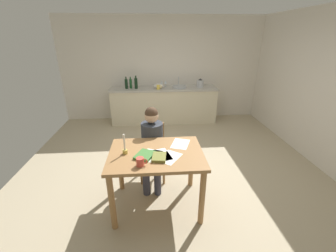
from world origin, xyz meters
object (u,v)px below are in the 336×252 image
at_px(chair_at_table, 153,148).
at_px(book_cookery, 145,155).
at_px(mixing_bowl, 159,86).
at_px(bottle_wine_red, 136,83).
at_px(person_seated, 152,142).
at_px(coffee_mug, 140,162).
at_px(dining_table, 156,162).
at_px(candlestick, 125,148).
at_px(bottle_oil, 126,84).
at_px(bottle_vinegar, 131,84).
at_px(book_magazine, 159,157).
at_px(wine_glass_by_kettle, 162,82).
at_px(wine_glass_near_sink, 165,82).
at_px(teacup_on_counter, 158,87).
at_px(stovetop_kettle, 200,83).
at_px(sink_unit, 179,87).

distance_m(chair_at_table, book_cookery, 0.81).
bearing_deg(mixing_bowl, bottle_wine_red, 179.12).
xyz_separation_m(person_seated, coffee_mug, (-0.13, -0.79, 0.17)).
height_order(dining_table, candlestick, candlestick).
distance_m(person_seated, mixing_bowl, 2.55).
distance_m(coffee_mug, book_cookery, 0.20).
distance_m(person_seated, candlestick, 0.64).
bearing_deg(dining_table, candlestick, 179.31).
distance_m(dining_table, bottle_oil, 3.14).
xyz_separation_m(candlestick, bottle_vinegar, (-0.17, 3.08, 0.15)).
distance_m(book_magazine, bottle_vinegar, 3.29).
height_order(book_magazine, wine_glass_by_kettle, wine_glass_by_kettle).
xyz_separation_m(chair_at_table, person_seated, (-0.01, -0.15, 0.19)).
height_order(mixing_bowl, wine_glass_near_sink, wine_glass_near_sink).
bearing_deg(person_seated, bottle_oil, 103.39).
relative_size(candlestick, teacup_on_counter, 2.10).
height_order(bottle_oil, stovetop_kettle, bottle_oil).
height_order(dining_table, bottle_vinegar, bottle_vinegar).
bearing_deg(coffee_mug, bottle_vinegar, 96.29).
bearing_deg(candlestick, bottle_oil, 95.21).
height_order(person_seated, sink_unit, person_seated).
xyz_separation_m(sink_unit, stovetop_kettle, (0.53, -0.00, 0.08)).
bearing_deg(book_cookery, teacup_on_counter, 111.07).
distance_m(book_cookery, bottle_vinegar, 3.20).
height_order(chair_at_table, person_seated, person_seated).
distance_m(candlestick, wine_glass_near_sink, 3.31).
height_order(book_cookery, stovetop_kettle, stovetop_kettle).
bearing_deg(book_magazine, dining_table, 109.86).
bearing_deg(wine_glass_by_kettle, candlestick, -100.60).
height_order(book_magazine, mixing_bowl, mixing_bowl).
height_order(dining_table, stovetop_kettle, stovetop_kettle).
bearing_deg(dining_table, coffee_mug, -123.03).
relative_size(coffee_mug, wine_glass_by_kettle, 0.81).
height_order(sink_unit, mixing_bowl, sink_unit).
bearing_deg(chair_at_table, bottle_vinegar, 101.82).
bearing_deg(chair_at_table, candlestick, -116.87).
bearing_deg(mixing_bowl, dining_table, -92.68).
bearing_deg(candlestick, chair_at_table, 63.13).
bearing_deg(person_seated, teacup_on_counter, 85.66).
relative_size(dining_table, bottle_oil, 3.95).
bearing_deg(stovetop_kettle, wine_glass_near_sink, 170.28).
relative_size(person_seated, candlestick, 4.61).
bearing_deg(book_cookery, candlestick, -172.86).
bearing_deg(wine_glass_near_sink, bottle_oil, -169.44).
bearing_deg(mixing_bowl, sink_unit, 5.19).
distance_m(chair_at_table, wine_glass_by_kettle, 2.64).
distance_m(coffee_mug, candlestick, 0.34).
bearing_deg(chair_at_table, book_magazine, -84.75).
relative_size(sink_unit, stovetop_kettle, 1.64).
distance_m(mixing_bowl, wine_glass_near_sink, 0.27).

